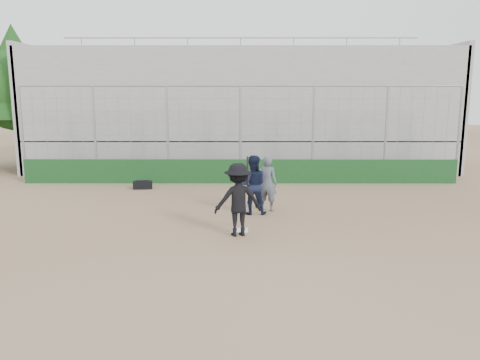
{
  "coord_description": "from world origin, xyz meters",
  "views": [
    {
      "loc": [
        0.03,
        -12.28,
        3.66
      ],
      "look_at": [
        0.0,
        1.4,
        1.15
      ],
      "focal_mm": 35.0,
      "sensor_mm": 36.0,
      "label": 1
    }
  ],
  "objects_px": {
    "umpire": "(267,186)",
    "equipment_bag": "(143,185)",
    "batter_at_plate": "(238,200)",
    "catcher_crouched": "(252,195)"
  },
  "relations": [
    {
      "from": "batter_at_plate",
      "to": "equipment_bag",
      "type": "relative_size",
      "value": 2.72
    },
    {
      "from": "batter_at_plate",
      "to": "umpire",
      "type": "height_order",
      "value": "batter_at_plate"
    },
    {
      "from": "batter_at_plate",
      "to": "equipment_bag",
      "type": "distance_m",
      "value": 7.23
    },
    {
      "from": "catcher_crouched",
      "to": "umpire",
      "type": "distance_m",
      "value": 0.69
    },
    {
      "from": "batter_at_plate",
      "to": "umpire",
      "type": "distance_m",
      "value": 2.8
    },
    {
      "from": "batter_at_plate",
      "to": "umpire",
      "type": "xyz_separation_m",
      "value": [
        0.91,
        2.64,
        -0.16
      ]
    },
    {
      "from": "umpire",
      "to": "equipment_bag",
      "type": "relative_size",
      "value": 2.12
    },
    {
      "from": "batter_at_plate",
      "to": "catcher_crouched",
      "type": "distance_m",
      "value": 2.24
    },
    {
      "from": "umpire",
      "to": "catcher_crouched",
      "type": "bearing_deg",
      "value": 65.71
    },
    {
      "from": "catcher_crouched",
      "to": "batter_at_plate",
      "type": "bearing_deg",
      "value": -101.26
    }
  ]
}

